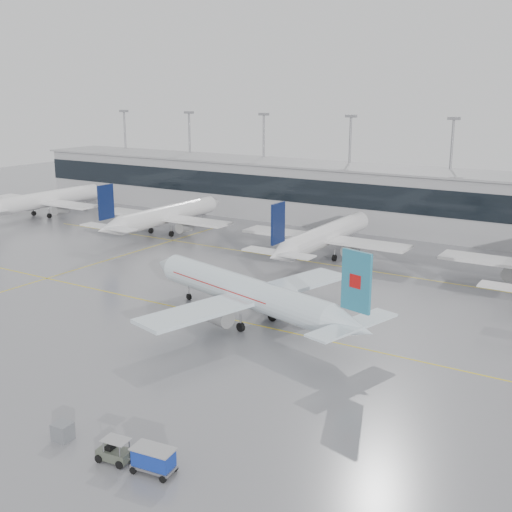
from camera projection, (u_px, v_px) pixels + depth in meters
The scene contains 15 objects.
ground at pixel (206, 314), 81.84m from camera, with size 320.00×320.00×0.00m, color gray.
taxi_line_main at pixel (206, 314), 81.84m from camera, with size 120.00×0.25×0.01m, color gold.
taxi_line_north at pixel (314, 262), 106.44m from camera, with size 120.00×0.25×0.01m, color gold.
taxi_line_cross at pixel (117, 257), 109.58m from camera, with size 0.25×60.00×0.01m, color gold.
terminal at pixel (386, 200), 131.18m from camera, with size 180.00×15.00×12.00m, color #959598.
terminal_glass at pixel (372, 197), 124.61m from camera, with size 180.00×0.20×5.00m, color black.
terminal_roof at pixel (387, 169), 129.62m from camera, with size 182.00×16.00×0.40m, color gray.
light_masts at pixel (398, 161), 134.26m from camera, with size 156.40×1.00×22.60m.
air_canada_jet at pixel (250, 293), 77.48m from camera, with size 37.55×30.91×12.13m.
parked_jet_a at pixel (45, 200), 144.56m from camera, with size 29.64×36.96×11.72m.
parked_jet_b at pixel (164, 215), 126.55m from camera, with size 29.64×36.96×11.72m.
parked_jet_c at pixel (324, 236), 108.54m from camera, with size 29.64×36.96×11.72m.
baggage_tug at pixel (115, 453), 49.18m from camera, with size 3.98×1.93×1.90m.
baggage_cart at pixel (154, 458), 47.57m from camera, with size 3.45×2.19×2.01m.
gse_unit at pixel (63, 432), 52.18m from camera, with size 1.45×1.35×1.45m, color slate.
Camera 1 is at (46.54, -62.15, 27.66)m, focal length 45.00 mm.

